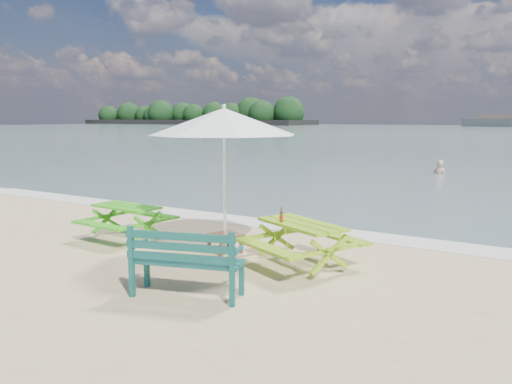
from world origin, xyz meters
The scene contains 9 objects.
foam_strip centered at (0.00, 4.60, 0.01)m, with size 22.00×0.90×0.01m, color silver.
island_headland centered at (-110.00, 140.00, 3.26)m, with size 90.00×22.00×7.60m.
picnic_table_left centered at (-2.33, 1.92, 0.33)m, with size 1.53×1.68×0.68m.
picnic_table_right centered at (1.54, 2.02, 0.35)m, with size 2.11×2.19×0.73m.
park_bench centered at (0.81, -0.02, 0.29)m, with size 1.61×0.93×0.94m.
side_table centered at (-0.02, 2.07, 0.18)m, with size 0.69×0.69×0.34m.
patio_umbrella centered at (-0.02, 2.07, 2.35)m, with size 3.43×3.43×2.59m.
beer_bottle centered at (1.22, 1.91, 0.81)m, with size 0.06×0.06×0.24m.
swimmer centered at (0.63, 17.62, -0.26)m, with size 0.72×0.58×1.73m.
Camera 1 is at (5.02, -5.15, 2.43)m, focal length 35.00 mm.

